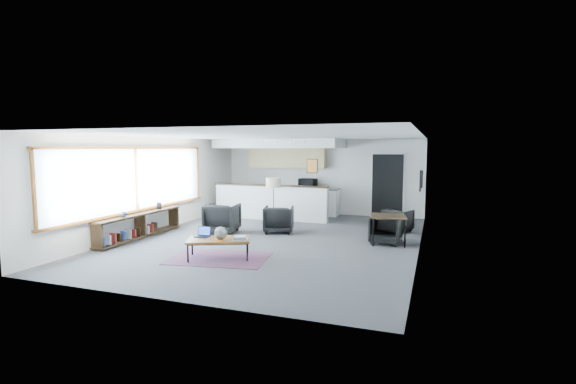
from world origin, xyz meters
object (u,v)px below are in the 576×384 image
(dining_chair_near, at_px, (386,231))
(laptop, at_px, (203,234))
(microwave, at_px, (308,182))
(floor_lamp, at_px, (273,185))
(dining_table, at_px, (388,218))
(armchair_left, at_px, (222,216))
(dining_chair_far, at_px, (398,221))
(armchair_right, at_px, (279,218))
(book_stack, at_px, (240,238))
(coffee_table, at_px, (219,240))
(ceramic_pot, at_px, (221,233))

(dining_chair_near, bearing_deg, laptop, -140.75)
(laptop, relative_size, microwave, 0.52)
(floor_lamp, relative_size, dining_table, 1.55)
(armchair_left, bearing_deg, microwave, -118.03)
(dining_chair_near, relative_size, dining_chair_far, 1.05)
(laptop, bearing_deg, microwave, 83.36)
(armchair_left, bearing_deg, armchair_right, -170.73)
(dining_chair_near, bearing_deg, book_stack, -131.91)
(book_stack, height_order, floor_lamp, floor_lamp)
(armchair_left, relative_size, dining_table, 0.92)
(microwave, bearing_deg, armchair_left, -104.71)
(book_stack, xyz_separation_m, armchair_right, (-0.27, 2.94, -0.06))
(coffee_table, bearing_deg, floor_lamp, 67.56)
(ceramic_pot, height_order, armchair_right, armchair_right)
(armchair_right, bearing_deg, dining_chair_near, 157.59)
(laptop, bearing_deg, armchair_left, 107.08)
(ceramic_pot, relative_size, microwave, 0.45)
(coffee_table, height_order, microwave, microwave)
(coffee_table, xyz_separation_m, dining_chair_far, (3.28, 4.18, -0.10))
(laptop, xyz_separation_m, dining_chair_far, (3.69, 4.11, -0.19))
(floor_lamp, distance_m, dining_chair_near, 3.48)
(dining_chair_far, bearing_deg, ceramic_pot, 75.68)
(armchair_left, height_order, floor_lamp, floor_lamp)
(floor_lamp, xyz_separation_m, microwave, (0.15, 2.86, -0.14))
(armchair_right, relative_size, dining_table, 0.85)
(armchair_right, bearing_deg, book_stack, 80.66)
(book_stack, relative_size, armchair_right, 0.45)
(book_stack, bearing_deg, dining_chair_near, 43.83)
(armchair_right, xyz_separation_m, dining_chair_near, (2.92, -0.40, -0.09))
(laptop, xyz_separation_m, book_stack, (0.90, -0.06, -0.02))
(coffee_table, xyz_separation_m, dining_chair_near, (3.13, 2.55, -0.08))
(dining_chair_near, bearing_deg, dining_chair_far, 89.13)
(microwave, bearing_deg, laptop, -89.88)
(ceramic_pot, height_order, dining_chair_far, ceramic_pot)
(dining_table, xyz_separation_m, dining_chair_far, (0.09, 1.62, -0.33))
(laptop, height_order, floor_lamp, floor_lamp)
(dining_chair_near, bearing_deg, dining_table, 24.30)
(dining_chair_far, bearing_deg, laptop, 71.09)
(ceramic_pot, height_order, dining_chair_near, ceramic_pot)
(armchair_right, relative_size, floor_lamp, 0.55)
(laptop, height_order, armchair_right, armchair_right)
(coffee_table, height_order, ceramic_pot, ceramic_pot)
(armchair_left, bearing_deg, dining_chair_far, -168.20)
(book_stack, relative_size, microwave, 0.62)
(dining_chair_far, bearing_deg, dining_chair_near, 107.84)
(dining_chair_far, relative_size, microwave, 1.01)
(ceramic_pot, height_order, microwave, microwave)
(dining_chair_near, height_order, microwave, microwave)
(floor_lamp, height_order, dining_chair_near, floor_lamp)
(coffee_table, xyz_separation_m, laptop, (-0.41, 0.07, 0.09))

